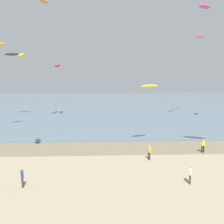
{
  "coord_description": "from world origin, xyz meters",
  "views": [
    {
      "loc": [
        1.94,
        -7.94,
        10.35
      ],
      "look_at": [
        2.74,
        11.87,
        6.86
      ],
      "focal_mm": 40.22,
      "sensor_mm": 36.0,
      "label": 1
    }
  ],
  "objects": [
    {
      "name": "person_nearest_camera",
      "position": [
        14.39,
        21.38,
        0.92
      ],
      "size": [
        0.57,
        0.25,
        1.71
      ],
      "color": "#232328",
      "rests_on": "ground"
    },
    {
      "name": "kite_aloft_1",
      "position": [
        8.03,
        23.96,
        8.04
      ],
      "size": [
        2.73,
        1.78,
        0.59
      ],
      "primitive_type": "ellipsoid",
      "rotation": [
        0.23,
        0.0,
        3.51
      ],
      "color": "yellow"
    },
    {
      "name": "kite_aloft_4",
      "position": [
        20.02,
        37.7,
        20.93
      ],
      "size": [
        3.15,
        2.74,
        0.86
      ],
      "primitive_type": "ellipsoid",
      "rotation": [
        0.42,
        0.0,
        3.78
      ],
      "color": "#E54C99"
    },
    {
      "name": "kite_aloft_2",
      "position": [
        -15.56,
        43.11,
        13.01
      ],
      "size": [
        3.1,
        1.27,
        0.69
      ],
      "primitive_type": "ellipsoid",
      "rotation": [
        0.22,
        0.0,
        0.07
      ],
      "color": "black"
    },
    {
      "name": "kite_aloft_8",
      "position": [
        -6.95,
        43.43,
        10.81
      ],
      "size": [
        1.19,
        3.25,
        0.78
      ],
      "primitive_type": "ellipsoid",
      "rotation": [
        -0.28,
        0.0,
        1.59
      ],
      "color": "red"
    },
    {
      "name": "kite_aloft_5",
      "position": [
        -7.76,
        36.41,
        21.32
      ],
      "size": [
        1.86,
        3.43,
        0.84
      ],
      "primitive_type": "ellipsoid",
      "rotation": [
        0.34,
        0.0,
        1.34
      ],
      "color": "orange"
    },
    {
      "name": "kite_aloft_6",
      "position": [
        22.2,
        44.91,
        16.73
      ],
      "size": [
        2.33,
        1.3,
        0.57
      ],
      "primitive_type": "ellipsoid",
      "rotation": [
        -0.35,
        0.0,
        3.39
      ],
      "color": "red"
    },
    {
      "name": "person_mid_beach",
      "position": [
        7.28,
        19.16,
        0.92
      ],
      "size": [
        0.35,
        0.53,
        1.71
      ],
      "color": "#383842",
      "rests_on": "ground"
    },
    {
      "name": "wet_sand_strip",
      "position": [
        0.0,
        23.54,
        0.0
      ],
      "size": [
        120.0,
        5.65,
        0.01
      ],
      "primitive_type": "cube",
      "color": "#84755B",
      "rests_on": "ground"
    },
    {
      "name": "sea",
      "position": [
        0.0,
        61.37,
        0.05
      ],
      "size": [
        160.0,
        70.0,
        0.1
      ],
      "primitive_type": "cube",
      "color": "slate",
      "rests_on": "ground"
    },
    {
      "name": "person_left_flank",
      "position": [
        9.85,
        13.03,
        0.92
      ],
      "size": [
        0.35,
        0.53,
        1.71
      ],
      "color": "#383842",
      "rests_on": "ground"
    },
    {
      "name": "person_by_waterline",
      "position": [
        -5.08,
        12.94,
        0.92
      ],
      "size": [
        0.29,
        0.56,
        1.71
      ],
      "color": "#383842",
      "rests_on": "ground"
    },
    {
      "name": "kite_aloft_7",
      "position": [
        -6.51,
        19.43,
        11.63
      ],
      "size": [
        1.47,
        2.69,
        0.65
      ],
      "primitive_type": "ellipsoid",
      "rotation": [
        -0.32,
        0.0,
        1.81
      ],
      "color": "yellow"
    }
  ]
}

